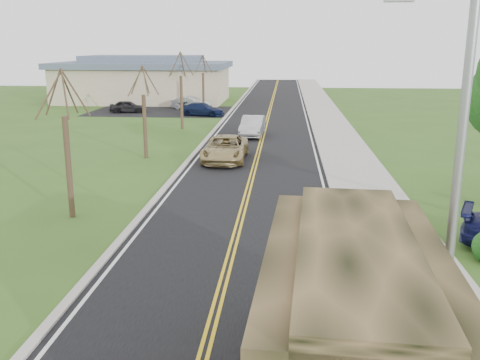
# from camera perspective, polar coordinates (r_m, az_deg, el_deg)

# --- Properties ---
(road) EXTENTS (8.00, 120.00, 0.01)m
(road) POSITION_cam_1_polar(r_m,az_deg,el_deg) (51.02, 2.91, 6.40)
(road) COLOR black
(road) RESTS_ON ground
(curb_right) EXTENTS (0.30, 120.00, 0.12)m
(curb_right) POSITION_cam_1_polar(r_m,az_deg,el_deg) (51.03, 7.60, 6.36)
(curb_right) COLOR #9E998E
(curb_right) RESTS_ON ground
(sidewalk_right) EXTENTS (3.20, 120.00, 0.10)m
(sidewalk_right) POSITION_cam_1_polar(r_m,az_deg,el_deg) (51.15, 9.57, 6.29)
(sidewalk_right) COLOR #9E998E
(sidewalk_right) RESTS_ON ground
(curb_left) EXTENTS (0.30, 120.00, 0.10)m
(curb_left) POSITION_cam_1_polar(r_m,az_deg,el_deg) (51.32, -1.76, 6.51)
(curb_left) COLOR #9E998E
(curb_left) RESTS_ON ground
(street_light) EXTENTS (1.65, 0.22, 8.00)m
(street_light) POSITION_cam_1_polar(r_m,az_deg,el_deg) (10.79, 21.61, -0.37)
(street_light) COLOR gray
(street_light) RESTS_ON ground
(bare_tree_a) EXTENTS (1.93, 2.26, 6.08)m
(bare_tree_a) POSITION_cam_1_polar(r_m,az_deg,el_deg) (22.73, -17.91, 2.55)
(bare_tree_a) COLOR #38281C
(bare_tree_a) RESTS_ON ground
(bare_tree_b) EXTENTS (1.83, 2.14, 5.73)m
(bare_tree_b) POSITION_cam_1_polar(r_m,az_deg,el_deg) (33.97, -10.15, 6.44)
(bare_tree_b) COLOR #38281C
(bare_tree_b) RESTS_ON ground
(bare_tree_c) EXTENTS (2.04, 2.39, 6.42)m
(bare_tree_c) POSITION_cam_1_polar(r_m,az_deg,el_deg) (45.56, -6.27, 8.90)
(bare_tree_c) COLOR #38281C
(bare_tree_c) RESTS_ON ground
(bare_tree_d) EXTENTS (1.88, 2.20, 5.91)m
(bare_tree_d) POSITION_cam_1_polar(r_m,az_deg,el_deg) (57.36, -3.94, 9.81)
(bare_tree_d) COLOR #38281C
(bare_tree_d) RESTS_ON ground
(commercial_building) EXTENTS (25.50, 21.50, 5.65)m
(commercial_building) POSITION_cam_1_polar(r_m,az_deg,el_deg) (68.94, -10.18, 10.48)
(commercial_building) COLOR tan
(commercial_building) RESTS_ON ground
(military_truck) EXTENTS (3.22, 8.20, 4.02)m
(military_truck) POSITION_cam_1_polar(r_m,az_deg,el_deg) (9.96, 11.56, -13.98)
(military_truck) COLOR black
(military_truck) RESTS_ON ground
(suv_champagne) EXTENTS (2.56, 5.51, 1.53)m
(suv_champagne) POSITION_cam_1_polar(r_m,az_deg,el_deg) (32.84, -1.59, 3.37)
(suv_champagne) COLOR tan
(suv_champagne) RESTS_ON ground
(sedan_silver) EXTENTS (1.90, 4.79, 1.55)m
(sedan_silver) POSITION_cam_1_polar(r_m,az_deg,el_deg) (41.84, 1.35, 5.75)
(sedan_silver) COLOR #B2B2B7
(sedan_silver) RESTS_ON ground
(lot_car_dark) EXTENTS (3.95, 2.01, 1.29)m
(lot_car_dark) POSITION_cam_1_polar(r_m,az_deg,el_deg) (57.75, -11.86, 7.67)
(lot_car_dark) COLOR black
(lot_car_dark) RESTS_ON ground
(lot_car_silver) EXTENTS (4.58, 2.76, 1.43)m
(lot_car_silver) POSITION_cam_1_polar(r_m,az_deg,el_deg) (59.60, -5.26, 8.18)
(lot_car_silver) COLOR #A3A4A8
(lot_car_silver) RESTS_ON ground
(lot_car_navy) EXTENTS (4.73, 2.73, 1.29)m
(lot_car_navy) POSITION_cam_1_polar(r_m,az_deg,el_deg) (54.23, -4.03, 7.53)
(lot_car_navy) COLOR #0F1737
(lot_car_navy) RESTS_ON ground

